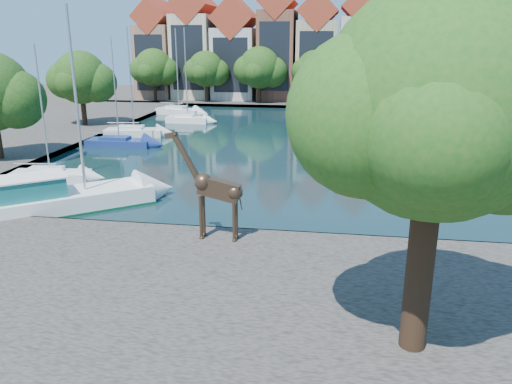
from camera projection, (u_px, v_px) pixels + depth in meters
ground at (231, 236)px, 25.10m from camera, size 160.00×160.00×0.00m
water_basin at (281, 142)px, 47.76m from camera, size 38.00×50.00×0.08m
near_quay at (194, 301)px, 18.42m from camera, size 50.00×14.00×0.50m
far_quay at (302, 101)px, 77.92m from camera, size 60.00×16.00×0.50m
left_quay at (40, 133)px, 51.33m from camera, size 14.00×52.00×0.50m
plane_tree at (441, 112)px, 13.23m from camera, size 8.32×6.40×10.62m
townhouse_west_end at (159, 53)px, 79.16m from camera, size 5.44×9.18×14.93m
townhouse_west_mid at (195, 47)px, 78.03m from camera, size 5.94×9.18×16.79m
townhouse_west_inner at (236, 53)px, 77.34m from camera, size 6.43×9.18×15.15m
townhouse_center at (278, 47)px, 76.10m from camera, size 5.44×9.18×16.93m
townhouse_east_inner at (317, 51)px, 75.41m from camera, size 5.94×9.18×15.79m
townhouse_east_mid at (361, 49)px, 74.36m from camera, size 6.43×9.18×16.65m
townhouse_east_end at (405, 56)px, 73.71m from camera, size 5.44×9.18×14.43m
far_tree_far_west at (154, 69)px, 74.45m from camera, size 7.28×5.60×7.68m
far_tree_west at (206, 70)px, 73.32m from camera, size 6.76×5.20×7.36m
far_tree_mid_west at (260, 69)px, 72.09m from camera, size 7.80×6.00×8.00m
far_tree_mid_east at (316, 71)px, 70.98m from camera, size 7.02×5.40×7.52m
far_tree_east at (373, 71)px, 69.78m from camera, size 7.54×5.80×7.84m
far_tree_far_east at (432, 72)px, 68.67m from camera, size 6.76×5.20×7.36m
side_tree_left_far at (82, 79)px, 53.14m from camera, size 7.28×5.60×7.88m
giraffe_statue at (213, 188)px, 22.90m from camera, size 3.51×0.67×5.02m
motorsailer at (59, 196)px, 28.34m from camera, size 9.32×8.24×11.21m
sailboat_left_a at (50, 174)px, 34.45m from camera, size 5.47×2.50×9.15m
sailboat_left_b at (119, 141)px, 45.64m from camera, size 5.93×2.23×9.62m
sailboat_left_c at (134, 130)px, 50.34m from camera, size 5.95×2.72×10.55m
sailboat_left_d at (188, 118)px, 58.30m from camera, size 5.05×1.98×10.63m
sailboat_left_e at (179, 110)px, 64.66m from camera, size 6.24×3.43×10.68m
sailboat_right_a at (449, 172)px, 34.86m from camera, size 6.93×3.04×10.99m
sailboat_right_b at (434, 166)px, 36.18m from camera, size 7.09×3.00×13.46m
sailboat_right_c at (448, 143)px, 44.22m from camera, size 6.00×2.54×10.11m
sailboat_right_d at (400, 125)px, 53.56m from camera, size 6.19×2.31×8.61m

